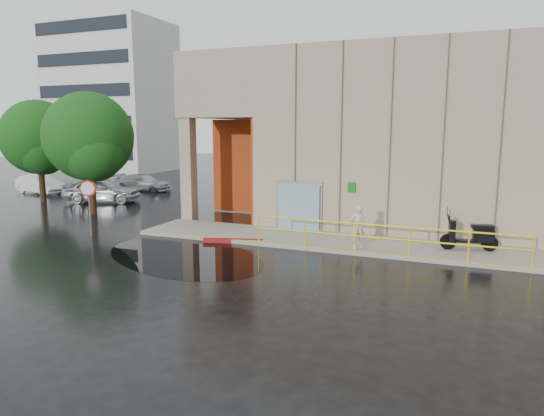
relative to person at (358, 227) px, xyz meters
The scene contains 15 objects.
ground 4.93m from the person, 132.96° to the right, with size 120.00×120.00×0.00m, color black.
sidewalk 1.48m from the person, 53.73° to the left, with size 20.00×3.00×0.15m, color gray.
building 8.32m from the person, 76.36° to the left, with size 20.00×10.17×8.00m.
guardrail 1.07m from the person, 21.99° to the right, with size 9.56×0.06×1.03m.
distant_building 40.24m from the person, 142.01° to the left, with size 12.00×8.08×15.00m.
person is the anchor object (origin of this frame).
scooter 4.04m from the person, 17.56° to the left, with size 2.04×1.00×1.54m.
stop_sign 11.16m from the person, behind, with size 0.67×0.34×2.41m.
red_curb 4.99m from the person, behind, with size 2.40×0.18×0.18m, color maroon.
puddle 6.42m from the person, 153.50° to the right, with size 7.15×4.40×0.01m, color black.
car_a 18.07m from the person, 160.48° to the left, with size 1.82×4.52×1.54m, color #B5B8BC.
car_b 24.93m from the person, 162.26° to the left, with size 1.39×3.98×1.31m, color white.
car_c 21.32m from the person, 147.67° to the left, with size 1.68×4.13×1.20m, color #B0B1B7.
tree_near 15.17m from the person, 169.72° to the left, with size 4.61×4.61×6.38m.
tree_far 21.14m from the person, 166.88° to the left, with size 4.47×4.47×6.19m.
Camera 1 is at (6.86, -13.80, 4.60)m, focal length 32.00 mm.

